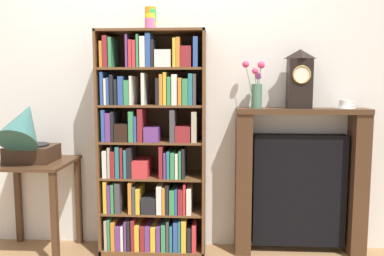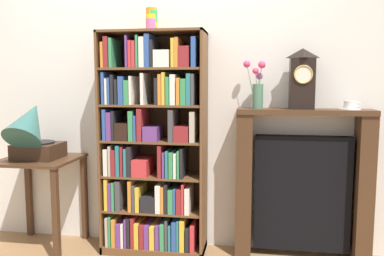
{
  "view_description": "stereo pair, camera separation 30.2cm",
  "coord_description": "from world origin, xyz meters",
  "px_view_note": "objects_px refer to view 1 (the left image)",
  "views": [
    {
      "loc": [
        0.48,
        -2.85,
        1.35
      ],
      "look_at": [
        0.3,
        0.14,
        0.99
      ],
      "focal_mm": 36.94,
      "sensor_mm": 36.0,
      "label": 1
    },
    {
      "loc": [
        0.78,
        -2.82,
        1.35
      ],
      "look_at": [
        0.3,
        0.14,
        0.99
      ],
      "focal_mm": 36.94,
      "sensor_mm": 36.0,
      "label": 2
    }
  ],
  "objects_px": {
    "cup_stack": "(151,19)",
    "side_table_left": "(34,184)",
    "teacup_with_saucer": "(345,105)",
    "gramophone": "(26,133)",
    "bookshelf": "(151,153)",
    "fireplace_mantel": "(299,182)",
    "flower_vase": "(256,88)",
    "mantel_clock": "(300,79)"
  },
  "relations": [
    {
      "from": "cup_stack",
      "to": "side_table_left",
      "type": "height_order",
      "value": "cup_stack"
    },
    {
      "from": "teacup_with_saucer",
      "to": "gramophone",
      "type": "bearing_deg",
      "value": -174.16
    },
    {
      "from": "bookshelf",
      "to": "gramophone",
      "type": "bearing_deg",
      "value": -168.8
    },
    {
      "from": "fireplace_mantel",
      "to": "teacup_with_saucer",
      "type": "relative_size",
      "value": 7.46
    },
    {
      "from": "side_table_left",
      "to": "flower_vase",
      "type": "distance_m",
      "value": 1.86
    },
    {
      "from": "bookshelf",
      "to": "flower_vase",
      "type": "distance_m",
      "value": 0.95
    },
    {
      "from": "side_table_left",
      "to": "gramophone",
      "type": "xyz_separation_m",
      "value": [
        -0.0,
        -0.08,
        0.4
      ]
    },
    {
      "from": "mantel_clock",
      "to": "flower_vase",
      "type": "bearing_deg",
      "value": -179.84
    },
    {
      "from": "teacup_with_saucer",
      "to": "side_table_left",
      "type": "bearing_deg",
      "value": -176.03
    },
    {
      "from": "cup_stack",
      "to": "mantel_clock",
      "type": "bearing_deg",
      "value": 1.97
    },
    {
      "from": "fireplace_mantel",
      "to": "flower_vase",
      "type": "relative_size",
      "value": 3.18
    },
    {
      "from": "fireplace_mantel",
      "to": "cup_stack",
      "type": "bearing_deg",
      "value": -177.08
    },
    {
      "from": "teacup_with_saucer",
      "to": "flower_vase",
      "type": "bearing_deg",
      "value": -179.74
    },
    {
      "from": "side_table_left",
      "to": "flower_vase",
      "type": "xyz_separation_m",
      "value": [
        1.7,
        0.16,
        0.73
      ]
    },
    {
      "from": "teacup_with_saucer",
      "to": "bookshelf",
      "type": "bearing_deg",
      "value": -177.49
    },
    {
      "from": "fireplace_mantel",
      "to": "teacup_with_saucer",
      "type": "distance_m",
      "value": 0.69
    },
    {
      "from": "mantel_clock",
      "to": "teacup_with_saucer",
      "type": "xyz_separation_m",
      "value": [
        0.35,
        0.0,
        -0.2
      ]
    },
    {
      "from": "bookshelf",
      "to": "mantel_clock",
      "type": "distance_m",
      "value": 1.26
    },
    {
      "from": "fireplace_mantel",
      "to": "teacup_with_saucer",
      "type": "bearing_deg",
      "value": -3.24
    },
    {
      "from": "cup_stack",
      "to": "teacup_with_saucer",
      "type": "relative_size",
      "value": 1.14
    },
    {
      "from": "side_table_left",
      "to": "gramophone",
      "type": "height_order",
      "value": "gramophone"
    },
    {
      "from": "cup_stack",
      "to": "teacup_with_saucer",
      "type": "xyz_separation_m",
      "value": [
        1.47,
        0.04,
        -0.64
      ]
    },
    {
      "from": "gramophone",
      "to": "teacup_with_saucer",
      "type": "distance_m",
      "value": 2.39
    },
    {
      "from": "mantel_clock",
      "to": "teacup_with_saucer",
      "type": "bearing_deg",
      "value": 0.34
    },
    {
      "from": "side_table_left",
      "to": "fireplace_mantel",
      "type": "distance_m",
      "value": 2.06
    },
    {
      "from": "bookshelf",
      "to": "fireplace_mantel",
      "type": "distance_m",
      "value": 1.18
    },
    {
      "from": "flower_vase",
      "to": "cup_stack",
      "type": "bearing_deg",
      "value": -177.3
    },
    {
      "from": "bookshelf",
      "to": "teacup_with_saucer",
      "type": "bearing_deg",
      "value": 2.51
    },
    {
      "from": "bookshelf",
      "to": "mantel_clock",
      "type": "bearing_deg",
      "value": 3.18
    },
    {
      "from": "mantel_clock",
      "to": "cup_stack",
      "type": "bearing_deg",
      "value": -178.03
    },
    {
      "from": "fireplace_mantel",
      "to": "flower_vase",
      "type": "xyz_separation_m",
      "value": [
        -0.35,
        -0.02,
        0.74
      ]
    },
    {
      "from": "cup_stack",
      "to": "fireplace_mantel",
      "type": "height_order",
      "value": "cup_stack"
    },
    {
      "from": "flower_vase",
      "to": "teacup_with_saucer",
      "type": "relative_size",
      "value": 2.34
    },
    {
      "from": "cup_stack",
      "to": "fireplace_mantel",
      "type": "xyz_separation_m",
      "value": [
        1.15,
        0.06,
        -1.25
      ]
    },
    {
      "from": "fireplace_mantel",
      "to": "mantel_clock",
      "type": "bearing_deg",
      "value": -143.59
    },
    {
      "from": "cup_stack",
      "to": "mantel_clock",
      "type": "relative_size",
      "value": 0.39
    },
    {
      "from": "side_table_left",
      "to": "fireplace_mantel",
      "type": "height_order",
      "value": "fireplace_mantel"
    },
    {
      "from": "cup_stack",
      "to": "side_table_left",
      "type": "bearing_deg",
      "value": -172.16
    },
    {
      "from": "gramophone",
      "to": "teacup_with_saucer",
      "type": "relative_size",
      "value": 3.41
    },
    {
      "from": "side_table_left",
      "to": "mantel_clock",
      "type": "distance_m",
      "value": 2.18
    },
    {
      "from": "cup_stack",
      "to": "teacup_with_saucer",
      "type": "height_order",
      "value": "cup_stack"
    },
    {
      "from": "cup_stack",
      "to": "gramophone",
      "type": "height_order",
      "value": "cup_stack"
    }
  ]
}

